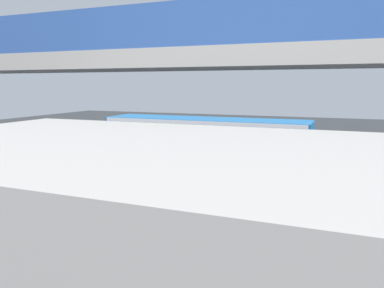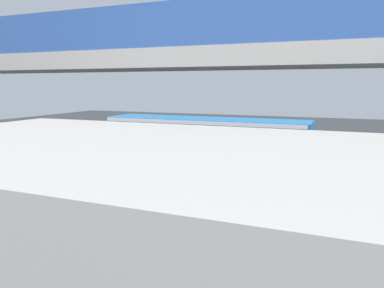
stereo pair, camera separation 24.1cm
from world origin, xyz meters
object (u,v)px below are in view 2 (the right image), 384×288
at_px(bicycle_green, 62,160).
at_px(traffic_sign, 194,132).
at_px(city_bus, 205,141).
at_px(bicycle_blue, 22,162).
at_px(bicycle_black, 24,168).
at_px(pedestrian, 166,143).

bearing_deg(bicycle_green, traffic_sign, -144.88).
bearing_deg(traffic_sign, bicycle_green, 35.12).
bearing_deg(city_bus, bicycle_blue, 15.17).
relative_size(city_bus, bicycle_green, 6.52).
distance_m(bicycle_blue, bicycle_black, 1.77).
bearing_deg(traffic_sign, city_bus, 121.14).
height_order(pedestrian, traffic_sign, traffic_sign).
bearing_deg(bicycle_green, bicycle_black, 80.17).
xyz_separation_m(bicycle_black, traffic_sign, (-7.39, -7.45, 1.52)).
bearing_deg(pedestrian, traffic_sign, 163.15).
xyz_separation_m(city_bus, pedestrian, (4.49, -4.12, -1.00)).
relative_size(bicycle_green, bicycle_black, 1.00).
relative_size(bicycle_green, pedestrian, 0.99).
distance_m(pedestrian, traffic_sign, 2.75).
height_order(city_bus, bicycle_green, city_bus).
bearing_deg(pedestrian, bicycle_black, 58.91).
distance_m(bicycle_black, pedestrian, 9.57).
relative_size(city_bus, bicycle_black, 6.52).
xyz_separation_m(city_bus, bicycle_black, (9.43, 4.07, -1.51)).
xyz_separation_m(bicycle_blue, traffic_sign, (-8.73, -6.30, 1.52)).
bearing_deg(traffic_sign, bicycle_blue, 35.79).
relative_size(bicycle_blue, bicycle_black, 1.00).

